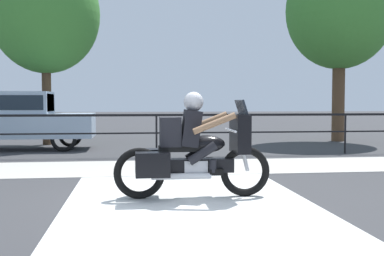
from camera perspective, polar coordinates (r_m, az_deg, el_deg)
The scene contains 8 objects.
ground_plane at distance 6.96m, azimuth -1.80°, elevation -8.50°, with size 120.00×120.00×0.00m, color #38383A.
sidewalk_band at distance 10.31m, azimuth -3.59°, elevation -4.67°, with size 44.00×2.40×0.01m, color #B7B2A8.
crosswalk_band at distance 6.78m, azimuth -0.41°, elevation -8.77°, with size 3.41×6.00×0.01m, color silver.
fence_railing at distance 12.37m, azimuth -4.24°, elevation 0.61°, with size 36.00×0.05×1.09m.
motorcycle at distance 7.01m, azimuth 0.04°, elevation -2.66°, with size 2.30×0.76×1.55m.
parked_car at distance 14.86m, azimuth -19.86°, elevation 1.25°, with size 4.11×1.63×1.70m.
tree_behind_sign at distance 18.13m, azimuth 17.11°, elevation 13.11°, with size 3.75×3.75×6.68m.
tree_behind_car at distance 16.59m, azimuth -16.99°, elevation 12.77°, with size 3.48×3.48×6.14m.
Camera 1 is at (-0.64, -6.79, 1.40)m, focal length 45.00 mm.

